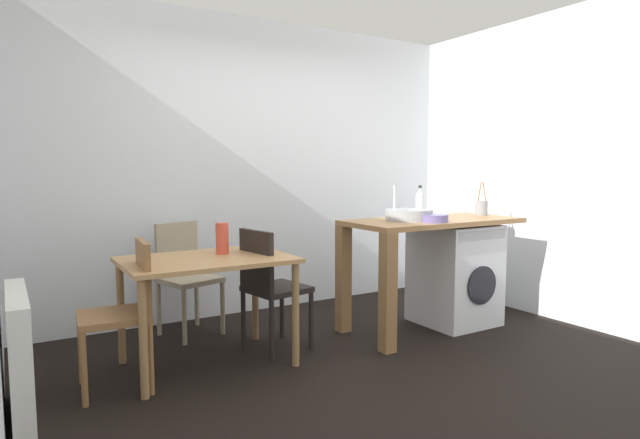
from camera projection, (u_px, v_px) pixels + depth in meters
ground_plane at (366, 366)px, 3.57m from camera, size 5.46×5.46×0.00m
wall_back at (256, 167)px, 4.93m from camera, size 4.60×0.10×2.70m
wall_counter_side at (568, 167)px, 4.55m from camera, size 0.10×3.80×2.70m
radiator at (20, 358)px, 2.75m from camera, size 0.10×0.80×0.70m
dining_table at (207, 272)px, 3.55m from camera, size 1.10×0.76×0.74m
chair_person_seat at (126, 306)px, 3.19m from camera, size 0.43×0.43×0.90m
chair_opposite at (269, 283)px, 3.84m from camera, size 0.46×0.46×0.90m
chair_spare_by_wall at (185, 271)px, 4.26m from camera, size 0.50×0.50×0.90m
kitchen_counter at (413, 240)px, 4.28m from camera, size 1.50×0.68×0.92m
washing_machine at (455, 274)px, 4.55m from camera, size 0.60×0.61×0.86m
sink_basin at (409, 215)px, 4.23m from camera, size 0.38×0.38×0.09m
tap at (395, 202)px, 4.38m from camera, size 0.02×0.02×0.28m
bottle_tall_green at (420, 204)px, 4.36m from camera, size 0.07×0.07×0.28m
mixing_bowl at (434, 218)px, 4.11m from camera, size 0.22×0.22×0.06m
utensil_crock at (481, 207)px, 4.73m from camera, size 0.11×0.11×0.30m
vase at (222, 238)px, 3.69m from camera, size 0.09×0.09×0.22m
scissors at (437, 220)px, 4.26m from camera, size 0.15×0.06×0.01m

